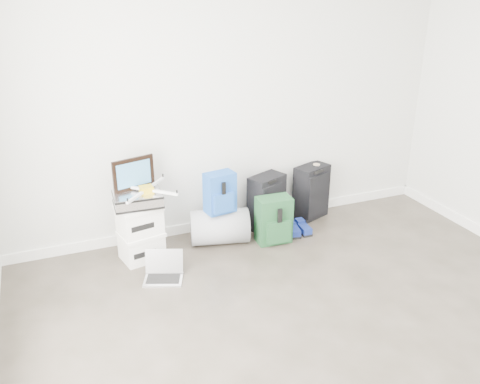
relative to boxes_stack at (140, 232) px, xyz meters
name	(u,v)px	position (x,y,z in m)	size (l,w,h in m)	color
room_envelope	(404,122)	(1.01, -2.13, 1.45)	(4.52, 5.02, 2.71)	silver
boxes_stack	(140,232)	(0.00, 0.00, 0.00)	(0.43, 0.37, 0.54)	white
briefcase	(138,199)	(0.00, 0.00, 0.33)	(0.41, 0.30, 0.12)	#B2B2B7
painting	(134,174)	(0.00, 0.10, 0.53)	(0.38, 0.13, 0.29)	black
drone	(146,190)	(0.08, -0.02, 0.41)	(0.47, 0.47, 0.06)	gold
duffel_bag	(220,227)	(0.77, 0.02, -0.10)	(0.34, 0.34, 0.56)	gray
blue_backpack	(220,194)	(0.77, -0.01, 0.26)	(0.30, 0.24, 0.39)	#1A4AAB
large_suitcase	(267,202)	(1.33, 0.14, 0.02)	(0.42, 0.36, 0.57)	black
green_backpack	(274,221)	(1.27, -0.16, -0.05)	(0.34, 0.26, 0.46)	#143819
carry_on	(311,192)	(1.88, 0.20, 0.02)	(0.42, 0.35, 0.58)	black
shoes	(298,229)	(1.58, -0.09, -0.23)	(0.23, 0.26, 0.08)	black
rolled_rug	(315,190)	(1.94, 0.23, 0.02)	(0.19, 0.19, 0.58)	tan
laptop	(164,272)	(0.10, -0.40, -0.21)	(0.39, 0.34, 0.23)	#BAB9BE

